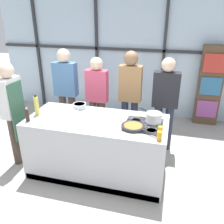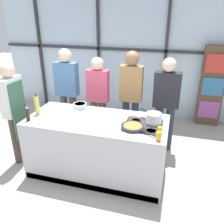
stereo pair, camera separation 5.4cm
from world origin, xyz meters
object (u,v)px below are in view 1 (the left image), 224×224
(pepper_grinder, at_px, (27,115))
(spectator_center_left, at_px, (97,95))
(spectator_center_right, at_px, (130,93))
(white_plate, at_px, (70,111))
(juice_glass_near, at_px, (159,136))
(frying_pan, at_px, (133,127))
(saucepan, at_px, (154,117))
(oil_bottle, at_px, (36,106))
(mixing_bowl, at_px, (80,106))
(chef, at_px, (13,108))
(juice_glass_far, at_px, (160,131))
(spectator_far_left, at_px, (66,89))
(spectator_far_right, at_px, (165,100))

(pepper_grinder, bearing_deg, spectator_center_left, 63.66)
(spectator_center_right, bearing_deg, white_plate, 45.23)
(juice_glass_near, bearing_deg, spectator_center_left, 132.88)
(frying_pan, xyz_separation_m, saucepan, (0.24, 0.25, 0.05))
(white_plate, bearing_deg, frying_pan, -15.32)
(oil_bottle, height_order, pepper_grinder, oil_bottle)
(oil_bottle, relative_size, juice_glass_near, 2.68)
(mixing_bowl, bearing_deg, white_plate, -116.46)
(chef, distance_m, frying_pan, 1.92)
(frying_pan, bearing_deg, juice_glass_near, -32.81)
(spectator_center_left, xyz_separation_m, frying_pan, (0.87, -1.09, -0.00))
(frying_pan, relative_size, juice_glass_far, 4.48)
(saucepan, height_order, white_plate, saucepan)
(spectator_far_left, xyz_separation_m, pepper_grinder, (-0.01, -1.26, 0.01))
(spectator_center_left, distance_m, juice_glass_far, 1.71)
(spectator_center_left, height_order, white_plate, spectator_center_left)
(juice_glass_near, bearing_deg, spectator_far_left, 144.31)
(spectator_far_left, xyz_separation_m, spectator_center_right, (1.23, -0.00, 0.03))
(spectator_center_left, distance_m, oil_bottle, 1.20)
(oil_bottle, height_order, juice_glass_near, oil_bottle)
(white_plate, xyz_separation_m, juice_glass_far, (1.41, -0.38, 0.05))
(chef, height_order, spectator_far_left, spectator_far_left)
(saucepan, bearing_deg, chef, -175.43)
(spectator_center_left, relative_size, juice_glass_far, 13.91)
(pepper_grinder, bearing_deg, juice_glass_far, 2.47)
(spectator_center_right, distance_m, spectator_far_right, 0.62)
(spectator_far_right, bearing_deg, white_plate, 29.67)
(chef, bearing_deg, white_plate, 103.41)
(spectator_center_right, relative_size, pepper_grinder, 8.31)
(saucepan, distance_m, juice_glass_far, 0.37)
(spectator_center_right, height_order, saucepan, spectator_center_right)
(white_plate, relative_size, mixing_bowl, 1.21)
(white_plate, distance_m, mixing_bowl, 0.20)
(frying_pan, height_order, oil_bottle, oil_bottle)
(saucepan, bearing_deg, juice_glass_far, -71.34)
(spectator_center_left, distance_m, juice_glass_near, 1.81)
(spectator_center_right, distance_m, juice_glass_near, 1.46)
(chef, xyz_separation_m, juice_glass_far, (2.28, -0.17, -0.01))
(chef, relative_size, white_plate, 6.43)
(spectator_center_left, height_order, frying_pan, spectator_center_left)
(spectator_far_left, bearing_deg, spectator_far_right, -180.00)
(pepper_grinder, bearing_deg, spectator_center_right, 45.56)
(spectator_far_right, relative_size, mixing_bowl, 7.77)
(spectator_center_right, xyz_separation_m, mixing_bowl, (-0.71, -0.62, -0.08))
(spectator_center_right, xyz_separation_m, spectator_far_right, (0.61, 0.00, -0.08))
(chef, relative_size, pepper_grinder, 7.95)
(oil_bottle, relative_size, pepper_grinder, 1.48)
(spectator_center_right, height_order, frying_pan, spectator_center_right)
(pepper_grinder, bearing_deg, mixing_bowl, 50.28)
(frying_pan, height_order, juice_glass_near, juice_glass_near)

